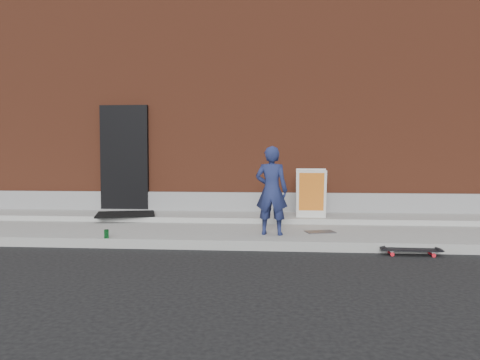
# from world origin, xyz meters

# --- Properties ---
(ground) EXTENTS (80.00, 80.00, 0.00)m
(ground) POSITION_xyz_m (0.00, 0.00, 0.00)
(ground) COLOR black
(ground) RESTS_ON ground
(sidewalk) EXTENTS (20.00, 3.00, 0.15)m
(sidewalk) POSITION_xyz_m (0.00, 1.50, 0.07)
(sidewalk) COLOR gray
(sidewalk) RESTS_ON ground
(apron) EXTENTS (20.00, 1.20, 0.10)m
(apron) POSITION_xyz_m (0.00, 2.40, 0.20)
(apron) COLOR gray
(apron) RESTS_ON sidewalk
(building) EXTENTS (20.00, 8.10, 5.00)m
(building) POSITION_xyz_m (-0.00, 6.99, 2.50)
(building) COLOR brown
(building) RESTS_ON ground
(child) EXTENTS (0.57, 0.42, 1.44)m
(child) POSITION_xyz_m (0.64, 0.60, 0.87)
(child) COLOR #1A224B
(child) RESTS_ON sidewalk
(skateboard) EXTENTS (0.83, 0.24, 0.09)m
(skateboard) POSITION_xyz_m (2.67, -0.12, 0.08)
(skateboard) COLOR red
(skateboard) RESTS_ON ground
(pizza_sign) EXTENTS (0.57, 0.67, 0.94)m
(pizza_sign) POSITION_xyz_m (1.37, 2.10, 0.72)
(pizza_sign) COLOR silver
(pizza_sign) RESTS_ON apron
(soda_can) EXTENTS (0.08, 0.08, 0.13)m
(soda_can) POSITION_xyz_m (-1.92, 0.05, 0.22)
(soda_can) COLOR #18782E
(soda_can) RESTS_ON sidewalk
(doormat) EXTENTS (1.34, 1.19, 0.03)m
(doormat) POSITION_xyz_m (-2.30, 2.10, 0.27)
(doormat) COLOR black
(doormat) RESTS_ON apron
(utility_plate) EXTENTS (0.54, 0.42, 0.01)m
(utility_plate) POSITION_xyz_m (1.45, 0.90, 0.16)
(utility_plate) COLOR #4B4B4F
(utility_plate) RESTS_ON sidewalk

